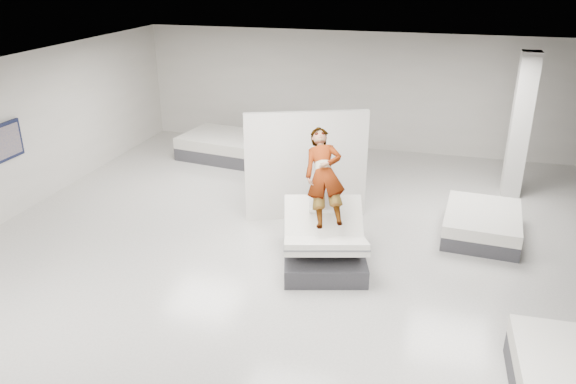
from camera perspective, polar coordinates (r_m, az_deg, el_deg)
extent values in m
plane|color=silver|center=(9.84, -0.22, -7.57)|extent=(14.00, 14.00, 0.00)
plane|color=black|center=(8.69, -0.25, 11.02)|extent=(14.00, 14.00, 0.00)
cube|color=silver|center=(15.72, 6.91, 10.12)|extent=(12.00, 0.04, 3.20)
cube|color=#39383D|center=(9.91, 3.62, -6.32)|extent=(1.81, 2.12, 0.32)
cube|color=white|center=(9.93, 3.60, -2.86)|extent=(1.54, 1.17, 0.73)
cube|color=slate|center=(9.93, 3.60, -2.86)|extent=(1.53, 1.08, 0.61)
cube|color=white|center=(9.37, 3.82, -5.45)|extent=(1.57, 1.26, 0.45)
cube|color=slate|center=(9.37, 3.82, -5.45)|extent=(1.57, 1.24, 0.29)
cube|color=silver|center=(9.90, 3.61, -1.02)|extent=(0.58, 0.48, 0.33)
imported|color=slate|center=(9.72, 3.67, 0.00)|extent=(1.09, 1.78, 1.51)
cube|color=black|center=(9.51, 5.08, -2.11)|extent=(0.09, 0.15, 0.08)
cube|color=silver|center=(11.22, 1.85, 2.64)|extent=(2.32, 1.03, 2.24)
cube|color=#39383D|center=(11.44, 19.03, -3.58)|extent=(1.49, 1.91, 0.27)
cube|color=white|center=(11.34, 19.18, -2.44)|extent=(1.49, 1.91, 0.23)
cube|color=#39383D|center=(15.26, -6.29, 4.19)|extent=(2.43, 1.96, 0.33)
cube|color=white|center=(15.17, -6.34, 5.28)|extent=(2.43, 1.96, 0.28)
cube|color=silver|center=(13.22, 22.52, 6.19)|extent=(0.40, 0.40, 3.20)
cube|color=black|center=(12.46, -26.91, 4.53)|extent=(0.05, 0.95, 0.75)
cube|color=#907460|center=(12.44, -26.80, 4.52)|extent=(0.02, 0.82, 0.62)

